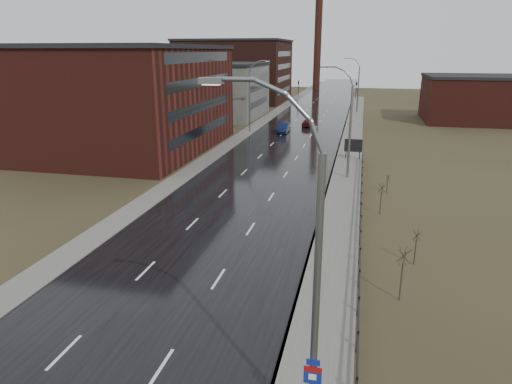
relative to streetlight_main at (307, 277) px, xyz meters
The scene contains 23 objects.
road 58.93m from the streetlight_main, 98.31° to the left, with size 14.00×300.00×0.06m, color black.
sidewalk_right 33.54m from the streetlight_main, 89.78° to the left, with size 3.20×180.00×0.18m, color #595651.
curb_right 33.57m from the streetlight_main, 92.42° to the left, with size 0.16×180.00×0.18m, color slate.
sidewalk_left 60.65m from the streetlight_main, 106.04° to the left, with size 2.40×260.00×0.12m, color #595651.
warehouse_near 52.13m from the streetlight_main, 124.42° to the left, with size 22.44×28.56×13.50m.
warehouse_mid 80.48m from the streetlight_main, 109.20° to the left, with size 16.32×20.40×10.50m.
warehouse_far 110.59m from the streetlight_main, 106.53° to the left, with size 26.52×24.48×15.50m.
building_right 82.95m from the streetlight_main, 74.74° to the left, with size 18.36×16.32×8.50m.
smokestack 149.01m from the streetlight_main, 95.58° to the left, with size 2.70×2.70×30.70m.
streetlight_main is the anchor object (origin of this frame).
streetlight_right_mid 34.01m from the streetlight_main, 89.95° to the left, with size 3.36×0.28×11.35m.
streetlight_left 62.15m from the streetlight_main, 105.08° to the left, with size 3.36×0.28×11.35m.
streetlight_right_far 88.01m from the streetlight_main, 89.98° to the left, with size 3.36×0.28×11.35m.
guardrail 17.27m from the streetlight_main, 83.61° to the left, with size 0.10×53.05×1.10m.
shrub_c 11.65m from the streetlight_main, 68.39° to the left, with size 0.71×0.75×3.03m.
shrub_d 16.29m from the streetlight_main, 70.66° to the left, with size 0.54×0.57×2.26m.
shrub_e 24.36m from the streetlight_main, 81.98° to the left, with size 0.61×0.64×2.59m.
shrub_f 30.56m from the streetlight_main, 82.12° to the left, with size 0.42×0.44×1.75m.
billboard 42.94m from the streetlight_main, 89.16° to the left, with size 2.11×0.17×2.60m.
traffic_light_left 119.16m from the streetlight_main, 97.95° to the left, with size 0.58×2.73×5.30m.
traffic_light_right 118.01m from the streetlight_main, 90.23° to the left, with size 0.58×2.73×5.30m.
car_near 60.86m from the streetlight_main, 100.31° to the left, with size 1.66×4.76×1.57m, color #0A1336.
car_far 67.51m from the streetlight_main, 96.60° to the left, with size 1.58×3.92×1.34m, color #450B10.
Camera 1 is at (9.79, -10.78, 12.79)m, focal length 32.00 mm.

